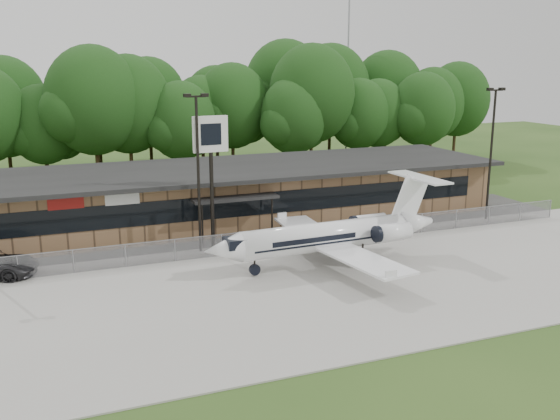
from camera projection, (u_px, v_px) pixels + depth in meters
name	position (u px, v px, depth m)	size (l,w,h in m)	color
ground	(405.00, 343.00, 27.63)	(160.00, 160.00, 0.00)	#284418
apron	(326.00, 284.00, 34.85)	(64.00, 18.00, 0.08)	#9E9B93
parking_lot	(257.00, 233.00, 45.25)	(50.00, 9.00, 0.06)	#383835
terminal	(238.00, 192.00, 48.76)	(41.00, 11.65, 4.30)	#846142
fence	(280.00, 239.00, 41.01)	(46.00, 0.04, 1.52)	gray
treeline	(183.00, 108.00, 63.84)	(72.00, 12.00, 15.00)	#173811
radio_mast	(348.00, 58.00, 75.98)	(0.20, 0.20, 25.00)	gray
light_pole_mid	(198.00, 162.00, 39.36)	(1.55, 0.30, 10.23)	black
light_pole_right	(492.00, 144.00, 47.60)	(1.55, 0.30, 10.23)	black
business_jet	(333.00, 236.00, 37.65)	(15.44, 13.74, 5.21)	white
pole_sign	(211.00, 148.00, 39.78)	(2.32, 0.43, 8.81)	black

